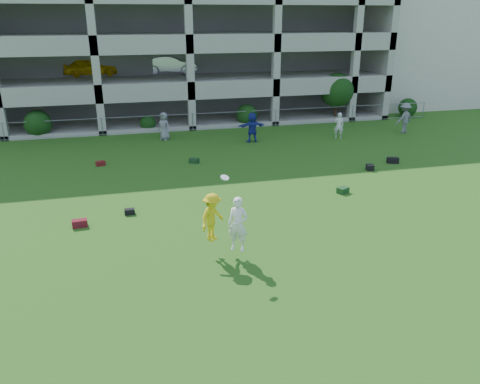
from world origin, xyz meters
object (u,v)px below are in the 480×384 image
object	(u,v)px
bystander_f	(404,118)
frisbee_contest	(221,220)
bystander_d	(252,127)
bystander_e	(339,125)
crate_d	(370,167)
parking_garage	(174,34)
stucco_building	(419,43)
bystander_c	(164,126)

from	to	relation	value
bystander_f	frisbee_contest	xyz separation A→B (m)	(-15.50, -13.89, 0.28)
bystander_d	bystander_e	distance (m)	5.66
crate_d	parking_garage	bearing A→B (deg)	110.89
stucco_building	bystander_e	bearing A→B (deg)	-136.61
bystander_d	bystander_f	bearing A→B (deg)	176.04
bystander_e	crate_d	xyz separation A→B (m)	(-1.30, -6.53, -0.69)
bystander_f	parking_garage	bearing A→B (deg)	-61.58
bystander_c	frisbee_contest	distance (m)	15.95
crate_d	stucco_building	bearing A→B (deg)	52.16
bystander_e	frisbee_contest	world-z (taller)	frisbee_contest
bystander_c	bystander_f	distance (m)	15.96
bystander_e	frisbee_contest	size ratio (longest dim) A/B	0.64
parking_garage	frisbee_contest	bearing A→B (deg)	-93.83
bystander_c	bystander_f	xyz separation A→B (m)	(15.83, -2.05, 0.13)
bystander_d	crate_d	bearing A→B (deg)	118.70
stucco_building	frisbee_contest	distance (m)	36.85
crate_d	bystander_f	bearing A→B (deg)	47.80
bystander_d	bystander_f	xyz separation A→B (m)	(10.55, -0.17, 0.08)
frisbee_contest	stucco_building	bearing A→B (deg)	47.44
bystander_c	bystander_d	size ratio (longest dim) A/B	0.95
bystander_e	parking_garage	xyz separation A→B (m)	(-8.80, 13.14, 5.17)
bystander_e	stucco_building	bearing A→B (deg)	-109.39
bystander_c	bystander_f	bearing A→B (deg)	38.05
crate_d	bystander_e	bearing A→B (deg)	78.77
stucco_building	crate_d	distance (m)	25.74
stucco_building	crate_d	xyz separation A→B (m)	(-15.51, -19.97, -4.85)
stucco_building	frisbee_contest	xyz separation A→B (m)	(-24.80, -27.01, -3.71)
stucco_building	bystander_c	world-z (taller)	stucco_building
bystander_e	bystander_f	bearing A→B (deg)	-149.07
frisbee_contest	bystander_e	bearing A→B (deg)	52.04
stucco_building	bystander_c	distance (m)	27.77
bystander_f	stucco_building	bearing A→B (deg)	-143.85
crate_d	parking_garage	world-z (taller)	parking_garage
frisbee_contest	parking_garage	size ratio (longest dim) A/B	0.09
stucco_building	parking_garage	distance (m)	23.04
bystander_d	bystander_c	bearing A→B (deg)	-22.72
crate_d	frisbee_contest	xyz separation A→B (m)	(-9.29, -7.04, 1.14)
bystander_e	frisbee_contest	xyz separation A→B (m)	(-10.59, -13.57, 0.45)
bystander_c	bystander_d	world-z (taller)	bystander_d
parking_garage	bystander_c	bearing A→B (deg)	-101.12
bystander_c	crate_d	world-z (taller)	bystander_c
stucco_building	bystander_f	size ratio (longest dim) A/B	7.92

